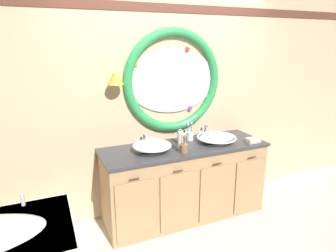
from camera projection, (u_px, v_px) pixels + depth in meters
name	position (u px, v px, depth m)	size (l,w,h in m)	color
ground_plane	(187.00, 226.00, 3.27)	(14.00, 14.00, 0.00)	silver
back_wall_assembly	(167.00, 99.00, 3.43)	(6.40, 0.26, 2.60)	#D6B78E
vanity_counter	(184.00, 181.00, 3.40)	(1.87, 0.65, 0.86)	tan
sink_basin_left	(152.00, 146.00, 3.09)	(0.41, 0.41, 0.13)	white
sink_basin_right	(217.00, 138.00, 3.40)	(0.45, 0.45, 0.11)	white
faucet_set_left	(144.00, 140.00, 3.32)	(0.21, 0.13, 0.14)	silver
faucet_set_right	(205.00, 131.00, 3.62)	(0.20, 0.12, 0.15)	silver
toothbrush_holder_left	(184.00, 147.00, 3.07)	(0.09, 0.09, 0.22)	#996647
toothbrush_holder_right	(190.00, 135.00, 3.47)	(0.09, 0.09, 0.22)	white
soap_dispenser	(180.00, 137.00, 3.34)	(0.06, 0.07, 0.18)	#EFE5C6
folded_hand_towel	(252.00, 140.00, 3.40)	(0.16, 0.12, 0.05)	beige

